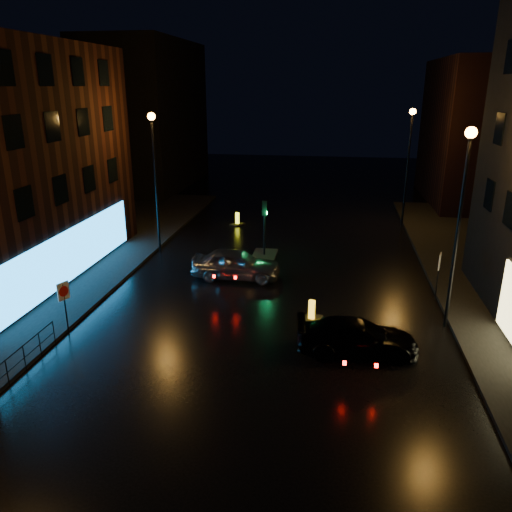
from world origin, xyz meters
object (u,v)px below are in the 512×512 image
at_px(road_sign_left, 64,296).
at_px(traffic_signal, 264,248).
at_px(silver_hatchback, 236,264).
at_px(bollard_far, 237,222).
at_px(bollard_near, 311,316).
at_px(dark_sedan, 357,337).
at_px(road_sign_right, 439,265).

bearing_deg(road_sign_left, traffic_signal, 81.59).
height_order(traffic_signal, road_sign_left, traffic_signal).
xyz_separation_m(silver_hatchback, bollard_far, (-2.01, 10.66, -0.60)).
bearing_deg(bollard_far, traffic_signal, -41.48).
height_order(traffic_signal, bollard_near, traffic_signal).
distance_m(traffic_signal, silver_hatchback, 3.93).
bearing_deg(traffic_signal, silver_hatchback, -104.66).
xyz_separation_m(dark_sedan, bollard_far, (-8.16, 17.73, -0.47)).
bearing_deg(traffic_signal, bollard_far, 113.60).
height_order(silver_hatchback, road_sign_right, road_sign_right).
distance_m(dark_sedan, bollard_far, 19.52).
relative_size(silver_hatchback, bollard_near, 3.71).
height_order(traffic_signal, road_sign_right, traffic_signal).
relative_size(dark_sedan, bollard_near, 3.66).
height_order(traffic_signal, dark_sedan, traffic_signal).
bearing_deg(traffic_signal, bollard_near, -68.47).
bearing_deg(bollard_near, traffic_signal, 128.68).
bearing_deg(dark_sedan, road_sign_left, 86.84).
relative_size(dark_sedan, road_sign_left, 2.02).
xyz_separation_m(bollard_far, road_sign_left, (-3.70, -17.99, 1.51)).
xyz_separation_m(dark_sedan, bollard_near, (-1.87, 2.55, -0.46)).
bearing_deg(traffic_signal, road_sign_right, -29.16).
bearing_deg(bollard_near, bollard_far, 129.62).
bearing_deg(bollard_near, road_sign_right, 46.28).
distance_m(traffic_signal, bollard_near, 8.94).
distance_m(silver_hatchback, dark_sedan, 9.37).
relative_size(dark_sedan, bollard_far, 3.66).
xyz_separation_m(traffic_signal, dark_sedan, (5.15, -10.86, 0.17)).
bearing_deg(bollard_near, road_sign_left, -147.15).
height_order(bollard_near, road_sign_left, road_sign_left).
height_order(silver_hatchback, bollard_near, silver_hatchback).
bearing_deg(road_sign_right, silver_hatchback, 9.03).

